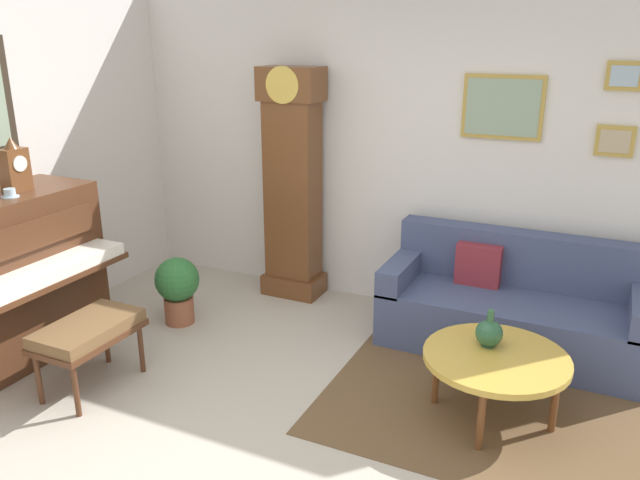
{
  "coord_description": "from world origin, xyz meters",
  "views": [
    {
      "loc": [
        1.56,
        -2.58,
        2.28
      ],
      "look_at": [
        -0.27,
        1.27,
        0.87
      ],
      "focal_mm": 35.16,
      "sensor_mm": 36.0,
      "label": 1
    }
  ],
  "objects_px": {
    "coffee_table": "(496,359)",
    "potted_plant": "(177,286)",
    "couch": "(513,308)",
    "teacup": "(10,194)",
    "piano_bench": "(88,333)",
    "green_jug": "(489,333)",
    "mantel_clock": "(14,167)",
    "grandfather_clock": "(293,191)",
    "piano": "(1,282)"
  },
  "relations": [
    {
      "from": "potted_plant",
      "to": "piano",
      "type": "bearing_deg",
      "value": -124.86
    },
    {
      "from": "piano",
      "to": "coffee_table",
      "type": "distance_m",
      "value": 3.4
    },
    {
      "from": "teacup",
      "to": "potted_plant",
      "type": "xyz_separation_m",
      "value": [
        0.61,
        0.93,
        -0.92
      ]
    },
    {
      "from": "piano_bench",
      "to": "couch",
      "type": "distance_m",
      "value": 3.04
    },
    {
      "from": "grandfather_clock",
      "to": "coffee_table",
      "type": "xyz_separation_m",
      "value": [
        2.02,
        -1.22,
        -0.57
      ]
    },
    {
      "from": "piano_bench",
      "to": "green_jug",
      "type": "xyz_separation_m",
      "value": [
        2.42,
        0.9,
        0.11
      ]
    },
    {
      "from": "potted_plant",
      "to": "green_jug",
      "type": "bearing_deg",
      "value": -3.62
    },
    {
      "from": "grandfather_clock",
      "to": "teacup",
      "type": "height_order",
      "value": "grandfather_clock"
    },
    {
      "from": "green_jug",
      "to": "potted_plant",
      "type": "relative_size",
      "value": 0.43
    },
    {
      "from": "couch",
      "to": "coffee_table",
      "type": "distance_m",
      "value": 1.03
    },
    {
      "from": "grandfather_clock",
      "to": "teacup",
      "type": "bearing_deg",
      "value": -121.82
    },
    {
      "from": "grandfather_clock",
      "to": "teacup",
      "type": "distance_m",
      "value": 2.24
    },
    {
      "from": "piano_bench",
      "to": "potted_plant",
      "type": "distance_m",
      "value": 1.07
    },
    {
      "from": "piano",
      "to": "piano_bench",
      "type": "bearing_deg",
      "value": -2.14
    },
    {
      "from": "mantel_clock",
      "to": "green_jug",
      "type": "distance_m",
      "value": 3.41
    },
    {
      "from": "grandfather_clock",
      "to": "piano_bench",
      "type": "bearing_deg",
      "value": -103.08
    },
    {
      "from": "couch",
      "to": "teacup",
      "type": "relative_size",
      "value": 16.38
    },
    {
      "from": "coffee_table",
      "to": "teacup",
      "type": "distance_m",
      "value": 3.37
    },
    {
      "from": "grandfather_clock",
      "to": "mantel_clock",
      "type": "xyz_separation_m",
      "value": [
        -1.28,
        -1.74,
        0.43
      ]
    },
    {
      "from": "piano",
      "to": "grandfather_clock",
      "type": "relative_size",
      "value": 0.71
    },
    {
      "from": "green_jug",
      "to": "teacup",
      "type": "bearing_deg",
      "value": -166.11
    },
    {
      "from": "piano",
      "to": "potted_plant",
      "type": "distance_m",
      "value": 1.29
    },
    {
      "from": "piano_bench",
      "to": "coffee_table",
      "type": "height_order",
      "value": "piano_bench"
    },
    {
      "from": "mantel_clock",
      "to": "teacup",
      "type": "xyz_separation_m",
      "value": [
        0.11,
        -0.15,
        -0.15
      ]
    },
    {
      "from": "coffee_table",
      "to": "teacup",
      "type": "xyz_separation_m",
      "value": [
        -3.2,
        -0.67,
        0.84
      ]
    },
    {
      "from": "mantel_clock",
      "to": "teacup",
      "type": "bearing_deg",
      "value": -54.78
    },
    {
      "from": "piano_bench",
      "to": "couch",
      "type": "relative_size",
      "value": 0.37
    },
    {
      "from": "coffee_table",
      "to": "potted_plant",
      "type": "distance_m",
      "value": 2.61
    },
    {
      "from": "grandfather_clock",
      "to": "potted_plant",
      "type": "height_order",
      "value": "grandfather_clock"
    },
    {
      "from": "green_jug",
      "to": "potted_plant",
      "type": "distance_m",
      "value": 2.53
    },
    {
      "from": "piano_bench",
      "to": "grandfather_clock",
      "type": "height_order",
      "value": "grandfather_clock"
    },
    {
      "from": "mantel_clock",
      "to": "potted_plant",
      "type": "height_order",
      "value": "mantel_clock"
    },
    {
      "from": "coffee_table",
      "to": "piano_bench",
      "type": "bearing_deg",
      "value": -162.21
    },
    {
      "from": "couch",
      "to": "mantel_clock",
      "type": "relative_size",
      "value": 5.0
    },
    {
      "from": "piano_bench",
      "to": "potted_plant",
      "type": "bearing_deg",
      "value": 95.27
    },
    {
      "from": "grandfather_clock",
      "to": "green_jug",
      "type": "height_order",
      "value": "grandfather_clock"
    },
    {
      "from": "grandfather_clock",
      "to": "teacup",
      "type": "relative_size",
      "value": 17.5
    },
    {
      "from": "couch",
      "to": "teacup",
      "type": "bearing_deg",
      "value": -151.69
    },
    {
      "from": "piano_bench",
      "to": "green_jug",
      "type": "bearing_deg",
      "value": 20.4
    },
    {
      "from": "piano",
      "to": "mantel_clock",
      "type": "relative_size",
      "value": 3.79
    },
    {
      "from": "piano",
      "to": "grandfather_clock",
      "type": "height_order",
      "value": "grandfather_clock"
    },
    {
      "from": "mantel_clock",
      "to": "coffee_table",
      "type": "bearing_deg",
      "value": 8.93
    },
    {
      "from": "piano",
      "to": "mantel_clock",
      "type": "distance_m",
      "value": 0.81
    },
    {
      "from": "coffee_table",
      "to": "mantel_clock",
      "type": "relative_size",
      "value": 2.32
    },
    {
      "from": "coffee_table",
      "to": "potted_plant",
      "type": "bearing_deg",
      "value": 174.27
    },
    {
      "from": "coffee_table",
      "to": "mantel_clock",
      "type": "xyz_separation_m",
      "value": [
        -3.31,
        -0.52,
        0.99
      ]
    },
    {
      "from": "piano",
      "to": "green_jug",
      "type": "distance_m",
      "value": 3.35
    },
    {
      "from": "piano_bench",
      "to": "green_jug",
      "type": "relative_size",
      "value": 2.92
    },
    {
      "from": "couch",
      "to": "potted_plant",
      "type": "relative_size",
      "value": 3.39
    },
    {
      "from": "couch",
      "to": "mantel_clock",
      "type": "xyz_separation_m",
      "value": [
        -3.25,
        -1.54,
        1.08
      ]
    }
  ]
}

